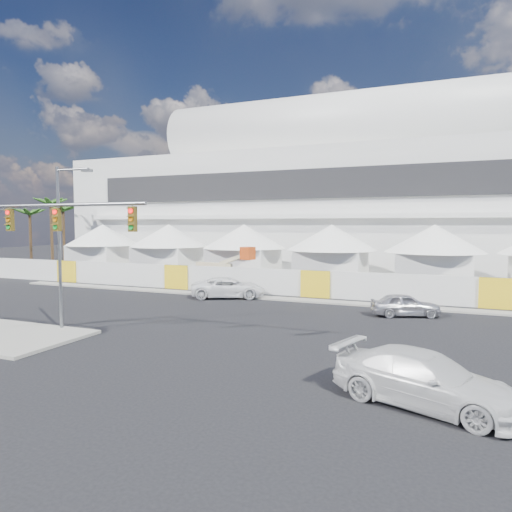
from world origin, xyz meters
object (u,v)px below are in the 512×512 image
at_px(sedan_silver, 405,305).
at_px(pickup_near, 425,379).
at_px(pickup_curb, 228,288).
at_px(traffic_mast, 6,251).
at_px(streetlight_median, 62,236).
at_px(lot_car_c, 171,272).
at_px(boom_lift, 210,276).

xyz_separation_m(sedan_silver, pickup_near, (1.56, -13.75, 0.12)).
height_order(pickup_curb, traffic_mast, traffic_mast).
relative_size(pickup_curb, traffic_mast, 0.50).
bearing_deg(streetlight_median, lot_car_c, 108.43).
bearing_deg(lot_car_c, streetlight_median, -168.12).
height_order(sedan_silver, pickup_curb, pickup_curb).
xyz_separation_m(pickup_curb, lot_car_c, (-9.85, 7.50, -0.01)).
bearing_deg(streetlight_median, pickup_curb, 76.06).
xyz_separation_m(sedan_silver, pickup_curb, (-12.64, 2.15, 0.07)).
relative_size(pickup_near, streetlight_median, 0.68).
xyz_separation_m(pickup_curb, traffic_mast, (-4.68, -14.62, 3.38)).
relative_size(traffic_mast, streetlight_median, 1.32).
distance_m(sedan_silver, pickup_near, 13.84).
distance_m(pickup_curb, traffic_mast, 15.72).
relative_size(streetlight_median, boom_lift, 1.11).
relative_size(pickup_curb, boom_lift, 0.74).
bearing_deg(traffic_mast, sedan_silver, 35.76).
relative_size(pickup_near, lot_car_c, 1.08).
relative_size(lot_car_c, traffic_mast, 0.48).
bearing_deg(pickup_near, streetlight_median, 97.90).
relative_size(pickup_near, boom_lift, 0.75).
height_order(pickup_near, lot_car_c, pickup_near).
bearing_deg(boom_lift, pickup_near, -33.92).
distance_m(pickup_near, traffic_mast, 19.22).
bearing_deg(sedan_silver, pickup_near, 166.42).
distance_m(pickup_curb, streetlight_median, 13.64).
xyz_separation_m(traffic_mast, boom_lift, (0.95, 18.82, -3.16)).
distance_m(lot_car_c, boom_lift, 6.95).
bearing_deg(streetlight_median, sedan_silver, 33.62).
bearing_deg(traffic_mast, boom_lift, 87.11).
bearing_deg(sedan_silver, traffic_mast, 105.68).
relative_size(lot_car_c, boom_lift, 0.70).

